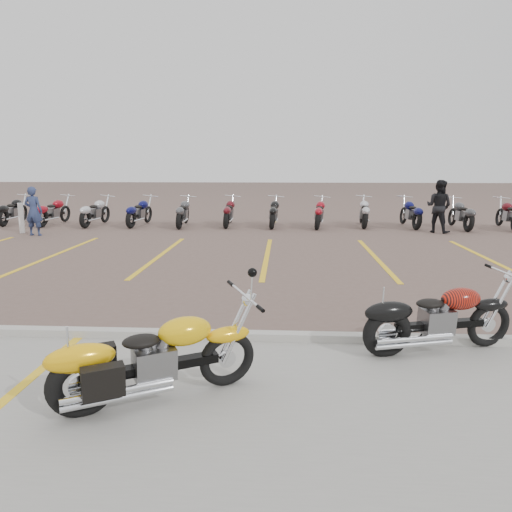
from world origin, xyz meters
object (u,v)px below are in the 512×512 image
(yellow_cruiser, at_px, (152,361))
(person_b, at_px, (439,206))
(bollard, at_px, (21,218))
(person_a, at_px, (34,211))
(flame_cruiser, at_px, (434,321))

(yellow_cruiser, distance_m, person_b, 13.96)
(person_b, height_order, bollard, person_b)
(person_a, xyz_separation_m, person_b, (13.14, 1.45, 0.09))
(person_a, height_order, person_b, person_b)
(yellow_cruiser, distance_m, bollard, 13.71)
(flame_cruiser, height_order, bollard, bollard)
(person_b, bearing_deg, person_a, 44.77)
(person_b, xyz_separation_m, bollard, (-13.86, -0.90, -0.38))
(yellow_cruiser, height_order, person_a, person_a)
(flame_cruiser, relative_size, person_b, 1.11)
(flame_cruiser, xyz_separation_m, bollard, (-10.59, 10.03, 0.09))
(flame_cruiser, bearing_deg, person_a, 120.27)
(person_a, height_order, bollard, person_a)
(yellow_cruiser, xyz_separation_m, bollard, (-7.46, 11.50, 0.08))
(flame_cruiser, distance_m, person_a, 13.69)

